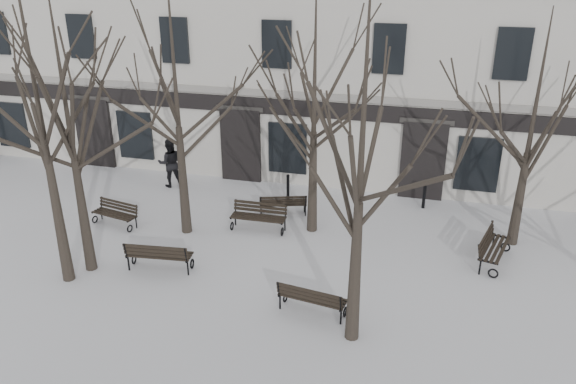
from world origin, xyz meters
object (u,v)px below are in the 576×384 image
(tree_0, at_px, (35,87))
(bench_2, at_px, (312,298))
(bench_4, at_px, (283,204))
(bench_5, at_px, (492,247))
(tree_1, at_px, (65,100))
(bench_1, at_px, (159,255))
(bench_0, at_px, (116,213))
(tree_2, at_px, (363,126))
(bench_3, at_px, (259,216))

(tree_0, bearing_deg, bench_2, 1.01)
(tree_0, distance_m, bench_2, 8.54)
(bench_4, bearing_deg, bench_5, 149.18)
(tree_1, relative_size, bench_1, 4.12)
(bench_1, bearing_deg, bench_4, -125.14)
(tree_0, distance_m, tree_1, 0.87)
(tree_0, xyz_separation_m, bench_0, (-0.49, 3.39, -5.01))
(bench_2, bearing_deg, bench_0, -15.16)
(bench_4, height_order, bench_5, bench_5)
(tree_0, xyz_separation_m, tree_2, (8.08, -0.54, -0.21))
(tree_0, height_order, bench_2, tree_0)
(tree_1, relative_size, bench_4, 4.65)
(bench_0, bearing_deg, tree_2, -12.73)
(tree_1, bearing_deg, bench_5, 16.61)
(bench_2, xyz_separation_m, bench_5, (4.56, 3.89, 0.04))
(tree_1, distance_m, bench_2, 8.05)
(bench_0, bearing_deg, bench_5, 14.88)
(bench_1, bearing_deg, bench_5, -168.59)
(tree_0, bearing_deg, tree_2, -3.81)
(bench_3, bearing_deg, bench_0, -170.33)
(bench_4, bearing_deg, tree_1, 29.46)
(bench_2, height_order, bench_5, bench_5)
(tree_1, distance_m, bench_0, 5.34)
(tree_0, relative_size, bench_5, 4.46)
(tree_2, height_order, bench_4, tree_2)
(tree_1, xyz_separation_m, bench_1, (1.98, 0.40, -4.45))
(tree_2, xyz_separation_m, bench_5, (3.43, 4.55, -4.72))
(tree_1, distance_m, bench_3, 6.98)
(bench_3, relative_size, bench_4, 1.07)
(bench_0, distance_m, bench_4, 5.64)
(tree_0, height_order, tree_2, tree_0)
(bench_5, bearing_deg, bench_1, 123.17)
(bench_1, relative_size, bench_3, 1.06)
(bench_1, bearing_deg, bench_3, -127.90)
(bench_3, bearing_deg, bench_4, 67.85)
(bench_2, distance_m, bench_5, 6.00)
(bench_3, bearing_deg, tree_2, -52.48)
(tree_0, height_order, bench_4, tree_0)
(bench_0, bearing_deg, bench_2, -11.82)
(bench_0, xyz_separation_m, bench_5, (12.00, 0.63, 0.07))
(bench_1, distance_m, bench_5, 9.70)
(bench_5, bearing_deg, bench_4, 92.86)
(bench_3, bearing_deg, tree_0, -135.73)
(tree_0, bearing_deg, bench_5, 19.24)
(bench_2, xyz_separation_m, bench_4, (-2.22, 5.41, -0.03))
(tree_0, distance_m, tree_2, 8.10)
(bench_5, bearing_deg, tree_2, 158.52)
(tree_2, relative_size, bench_4, 4.90)
(bench_4, bearing_deg, bench_1, 42.93)
(tree_2, bearing_deg, bench_5, 53.03)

